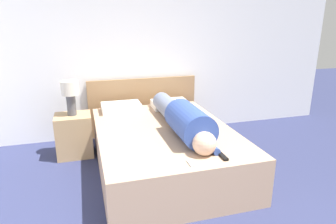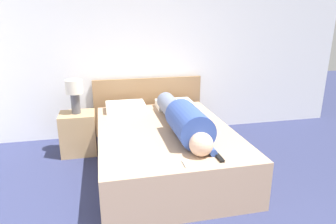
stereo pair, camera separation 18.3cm
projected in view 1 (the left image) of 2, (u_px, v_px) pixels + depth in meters
The scene contains 10 objects.
wall_back at pixel (145, 48), 4.36m from camera, with size 6.14×0.06×2.60m.
bed at pixel (164, 149), 3.50m from camera, with size 1.51×2.09×0.49m.
headboard at pixel (143, 106), 4.54m from camera, with size 1.63×0.04×0.86m.
nightstand at pixel (74, 135), 3.84m from camera, with size 0.44×0.39×0.54m.
table_lamp at pixel (70, 93), 3.67m from camera, with size 0.21×0.21×0.43m.
person_lying at pixel (183, 119), 3.29m from camera, with size 0.35×1.65×0.35m.
pillow_near_headboard at pixel (121, 107), 4.07m from camera, with size 0.52×0.33×0.11m.
pillow_second at pixel (170, 104), 4.26m from camera, with size 0.49×0.33×0.10m.
tv_remote at pixel (223, 156), 2.71m from camera, with size 0.04×0.15×0.02m.
cell_phone at pixel (192, 163), 2.61m from camera, with size 0.06×0.13×0.01m.
Camera 1 is at (-0.91, -0.71, 1.69)m, focal length 32.00 mm.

